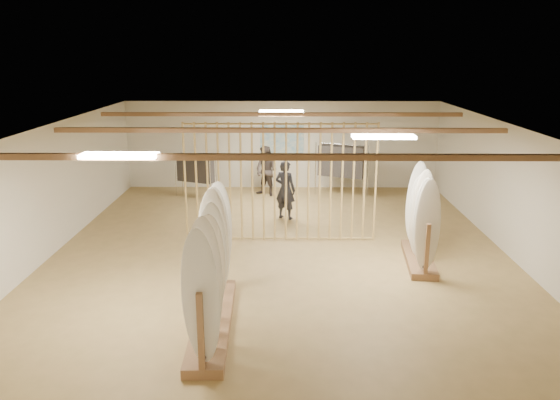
{
  "coord_description": "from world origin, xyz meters",
  "views": [
    {
      "loc": [
        0.12,
        -11.43,
        4.32
      ],
      "look_at": [
        0.0,
        0.0,
        1.2
      ],
      "focal_mm": 35.0,
      "sensor_mm": 36.0,
      "label": 1
    }
  ],
  "objects_px": {
    "rack_left": "(211,285)",
    "rack_right": "(420,233)",
    "shopper_b": "(266,168)",
    "shopper_a": "(285,186)",
    "clothing_rack_b": "(342,161)",
    "clothing_rack_a": "(196,169)"
  },
  "relations": [
    {
      "from": "rack_left",
      "to": "rack_right",
      "type": "height_order",
      "value": "rack_left"
    },
    {
      "from": "shopper_b",
      "to": "rack_left",
      "type": "bearing_deg",
      "value": -61.02
    },
    {
      "from": "rack_right",
      "to": "shopper_b",
      "type": "xyz_separation_m",
      "value": [
        -3.42,
        5.52,
        0.21
      ]
    },
    {
      "from": "shopper_a",
      "to": "clothing_rack_b",
      "type": "bearing_deg",
      "value": -97.3
    },
    {
      "from": "rack_left",
      "to": "shopper_a",
      "type": "bearing_deg",
      "value": 76.91
    },
    {
      "from": "rack_left",
      "to": "shopper_b",
      "type": "bearing_deg",
      "value": 84.0
    },
    {
      "from": "rack_left",
      "to": "shopper_b",
      "type": "height_order",
      "value": "rack_left"
    },
    {
      "from": "rack_right",
      "to": "shopper_a",
      "type": "relative_size",
      "value": 1.16
    },
    {
      "from": "rack_left",
      "to": "clothing_rack_b",
      "type": "height_order",
      "value": "rack_left"
    },
    {
      "from": "shopper_a",
      "to": "shopper_b",
      "type": "relative_size",
      "value": 1.03
    },
    {
      "from": "rack_right",
      "to": "clothing_rack_b",
      "type": "bearing_deg",
      "value": 107.07
    },
    {
      "from": "shopper_a",
      "to": "shopper_b",
      "type": "bearing_deg",
      "value": -48.24
    },
    {
      "from": "clothing_rack_a",
      "to": "rack_right",
      "type": "bearing_deg",
      "value": -20.32
    },
    {
      "from": "shopper_b",
      "to": "clothing_rack_b",
      "type": "bearing_deg",
      "value": 33.85
    },
    {
      "from": "rack_right",
      "to": "clothing_rack_a",
      "type": "height_order",
      "value": "rack_right"
    },
    {
      "from": "rack_right",
      "to": "clothing_rack_b",
      "type": "xyz_separation_m",
      "value": [
        -1.11,
        5.55,
        0.42
      ]
    },
    {
      "from": "clothing_rack_a",
      "to": "shopper_b",
      "type": "distance_m",
      "value": 2.15
    },
    {
      "from": "clothing_rack_a",
      "to": "shopper_a",
      "type": "xyz_separation_m",
      "value": [
        2.73,
        -2.21,
        0.03
      ]
    },
    {
      "from": "rack_right",
      "to": "clothing_rack_a",
      "type": "xyz_separation_m",
      "value": [
        -5.56,
        5.32,
        0.2
      ]
    },
    {
      "from": "clothing_rack_b",
      "to": "shopper_b",
      "type": "distance_m",
      "value": 2.32
    },
    {
      "from": "rack_left",
      "to": "shopper_a",
      "type": "relative_size",
      "value": 1.7
    },
    {
      "from": "rack_left",
      "to": "shopper_b",
      "type": "relative_size",
      "value": 1.74
    }
  ]
}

